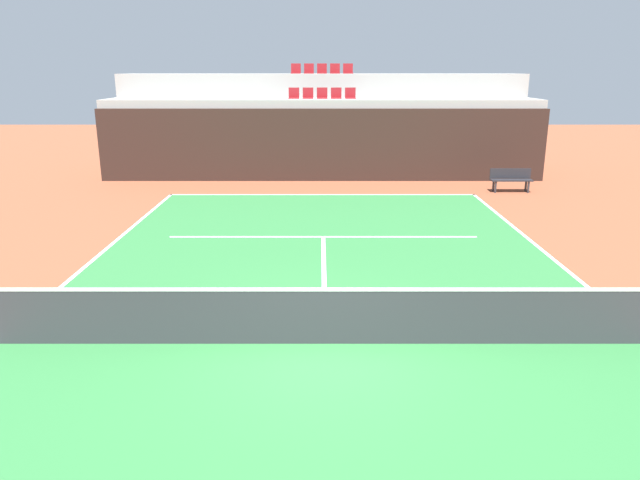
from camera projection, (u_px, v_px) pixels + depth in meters
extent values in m
plane|color=brown|center=(325.00, 344.00, 9.65)|extent=(80.00, 80.00, 0.00)
cube|color=#2D7238|center=(325.00, 344.00, 9.65)|extent=(11.00, 24.00, 0.01)
cube|color=white|center=(322.00, 195.00, 21.12)|extent=(11.00, 0.10, 0.00)
cube|color=white|center=(323.00, 237.00, 15.79)|extent=(8.26, 0.10, 0.00)
cube|color=white|center=(323.00, 277.00, 12.72)|extent=(0.10, 6.40, 0.00)
cube|color=black|center=(321.00, 145.00, 23.50)|extent=(17.83, 0.30, 2.86)
cube|color=#9E9E99|center=(321.00, 137.00, 24.75)|extent=(17.83, 2.40, 3.18)
cube|color=#9E9E99|center=(321.00, 121.00, 26.92)|extent=(17.83, 2.40, 4.16)
cube|color=maroon|center=(293.00, 98.00, 24.30)|extent=(0.44, 0.44, 0.04)
cube|color=maroon|center=(293.00, 92.00, 24.43)|extent=(0.44, 0.04, 0.40)
cube|color=maroon|center=(307.00, 98.00, 24.30)|extent=(0.44, 0.44, 0.04)
cube|color=maroon|center=(307.00, 92.00, 24.43)|extent=(0.44, 0.04, 0.40)
cube|color=maroon|center=(321.00, 98.00, 24.30)|extent=(0.44, 0.44, 0.04)
cube|color=maroon|center=(321.00, 92.00, 24.43)|extent=(0.44, 0.04, 0.40)
cube|color=maroon|center=(335.00, 98.00, 24.30)|extent=(0.44, 0.44, 0.04)
cube|color=maroon|center=(335.00, 92.00, 24.43)|extent=(0.44, 0.04, 0.40)
cube|color=maroon|center=(350.00, 98.00, 24.30)|extent=(0.44, 0.44, 0.04)
cube|color=maroon|center=(349.00, 92.00, 24.43)|extent=(0.44, 0.04, 0.40)
cube|color=maroon|center=(295.00, 73.00, 26.33)|extent=(0.44, 0.44, 0.04)
cube|color=maroon|center=(295.00, 68.00, 26.46)|extent=(0.44, 0.04, 0.40)
cube|color=maroon|center=(308.00, 73.00, 26.33)|extent=(0.44, 0.44, 0.04)
cube|color=maroon|center=(308.00, 68.00, 26.46)|extent=(0.44, 0.04, 0.40)
cube|color=maroon|center=(321.00, 73.00, 26.33)|extent=(0.44, 0.44, 0.04)
cube|color=maroon|center=(321.00, 68.00, 26.46)|extent=(0.44, 0.04, 0.40)
cube|color=maroon|center=(334.00, 73.00, 26.33)|extent=(0.44, 0.44, 0.04)
cube|color=maroon|center=(334.00, 68.00, 26.46)|extent=(0.44, 0.04, 0.40)
cube|color=maroon|center=(347.00, 73.00, 26.33)|extent=(0.44, 0.44, 0.04)
cube|color=maroon|center=(347.00, 68.00, 26.46)|extent=(0.44, 0.04, 0.40)
cube|color=#333338|center=(325.00, 318.00, 9.52)|extent=(10.90, 0.02, 0.92)
cube|color=white|center=(325.00, 290.00, 9.38)|extent=(10.90, 0.04, 0.05)
cube|color=#232328|center=(510.00, 180.00, 21.49)|extent=(1.50, 0.40, 0.05)
cube|color=#232328|center=(509.00, 173.00, 21.60)|extent=(1.50, 0.04, 0.36)
cube|color=#2D2D33|center=(495.00, 187.00, 21.42)|extent=(0.06, 0.06, 0.42)
cube|color=#2D2D33|center=(527.00, 187.00, 21.42)|extent=(0.06, 0.06, 0.42)
cube|color=#2D2D33|center=(492.00, 186.00, 21.69)|extent=(0.06, 0.06, 0.42)
cube|color=#2D2D33|center=(525.00, 186.00, 21.69)|extent=(0.06, 0.06, 0.42)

